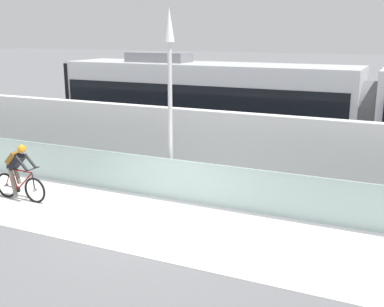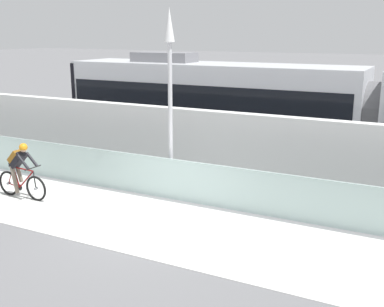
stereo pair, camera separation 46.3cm
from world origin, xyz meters
name	(u,v)px [view 1 (the left image)]	position (x,y,z in m)	size (l,w,h in m)	color
ground_plane	(149,224)	(0.00, 0.00, 0.00)	(200.00, 200.00, 0.00)	slate
bike_path_deck	(149,224)	(0.00, 0.00, 0.01)	(32.00, 3.20, 0.01)	silver
glass_parapet	(182,181)	(0.00, 1.85, 0.58)	(32.00, 0.05, 1.17)	#ADC6C1
concrete_barrier_wall	(208,147)	(0.00, 3.65, 1.14)	(32.00, 0.36, 2.28)	silver
tram_rail_near	(235,163)	(0.00, 6.13, 0.00)	(32.00, 0.08, 0.01)	#595654
tram_rail_far	(248,154)	(0.00, 7.57, 0.00)	(32.00, 0.08, 0.01)	#595654
tram	(369,117)	(4.28, 6.85, 1.89)	(22.56, 2.54, 3.81)	silver
cyclist_on_bike	(19,173)	(-4.11, 0.00, 0.80)	(1.77, 0.58, 1.61)	black
lamp_post_antenna	(170,80)	(-0.50, 2.15, 3.29)	(0.28, 0.28, 5.20)	gray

